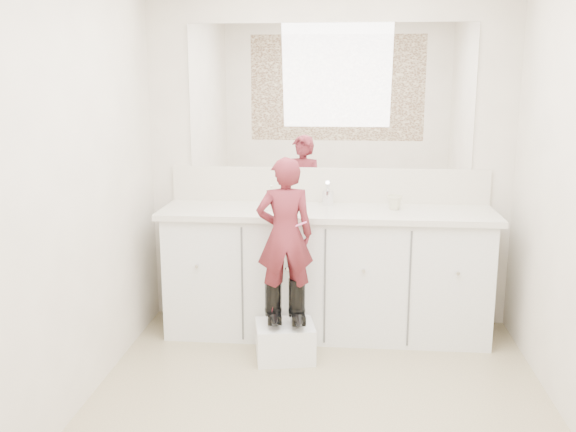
# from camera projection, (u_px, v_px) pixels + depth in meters

# --- Properties ---
(floor) EXTENTS (3.00, 3.00, 0.00)m
(floor) POSITION_uv_depth(u_px,v_px,m) (317.00, 421.00, 3.39)
(floor) COLOR #837256
(floor) RESTS_ON ground
(wall_back) EXTENTS (2.60, 0.00, 2.60)m
(wall_back) POSITION_uv_depth(u_px,v_px,m) (329.00, 159.00, 4.59)
(wall_back) COLOR beige
(wall_back) RESTS_ON floor
(wall_front) EXTENTS (2.60, 0.00, 2.60)m
(wall_front) POSITION_uv_depth(u_px,v_px,m) (294.00, 303.00, 1.67)
(wall_front) COLOR beige
(wall_front) RESTS_ON floor
(wall_left) EXTENTS (0.00, 3.00, 3.00)m
(wall_left) POSITION_uv_depth(u_px,v_px,m) (64.00, 193.00, 3.25)
(wall_left) COLOR beige
(wall_left) RESTS_ON floor
(vanity_cabinet) EXTENTS (2.20, 0.55, 0.85)m
(vanity_cabinet) POSITION_uv_depth(u_px,v_px,m) (326.00, 274.00, 4.49)
(vanity_cabinet) COLOR silver
(vanity_cabinet) RESTS_ON floor
(countertop) EXTENTS (2.28, 0.58, 0.04)m
(countertop) POSITION_uv_depth(u_px,v_px,m) (327.00, 213.00, 4.38)
(countertop) COLOR beige
(countertop) RESTS_ON vanity_cabinet
(backsplash) EXTENTS (2.28, 0.03, 0.25)m
(backsplash) POSITION_uv_depth(u_px,v_px,m) (329.00, 185.00, 4.62)
(backsplash) COLOR beige
(backsplash) RESTS_ON countertop
(mirror) EXTENTS (2.00, 0.02, 1.00)m
(mirror) POSITION_uv_depth(u_px,v_px,m) (330.00, 97.00, 4.49)
(mirror) COLOR white
(mirror) RESTS_ON wall_back
(dot_panel) EXTENTS (2.00, 0.01, 1.20)m
(dot_panel) POSITION_uv_depth(u_px,v_px,m) (295.00, 129.00, 1.59)
(dot_panel) COLOR #472819
(dot_panel) RESTS_ON wall_front
(faucet) EXTENTS (0.08, 0.08, 0.10)m
(faucet) POSITION_uv_depth(u_px,v_px,m) (328.00, 198.00, 4.52)
(faucet) COLOR silver
(faucet) RESTS_ON countertop
(cup) EXTENTS (0.14, 0.14, 0.10)m
(cup) POSITION_uv_depth(u_px,v_px,m) (395.00, 202.00, 4.38)
(cup) COLOR beige
(cup) RESTS_ON countertop
(soap_bottle) EXTENTS (0.08, 0.08, 0.17)m
(soap_bottle) POSITION_uv_depth(u_px,v_px,m) (271.00, 197.00, 4.37)
(soap_bottle) COLOR white
(soap_bottle) RESTS_ON countertop
(step_stool) EXTENTS (0.42, 0.37, 0.23)m
(step_stool) POSITION_uv_depth(u_px,v_px,m) (285.00, 341.00, 4.11)
(step_stool) COLOR white
(step_stool) RESTS_ON floor
(boot_left) EXTENTS (0.15, 0.22, 0.30)m
(boot_left) POSITION_uv_depth(u_px,v_px,m) (273.00, 301.00, 4.06)
(boot_left) COLOR black
(boot_left) RESTS_ON step_stool
(boot_right) EXTENTS (0.15, 0.22, 0.30)m
(boot_right) POSITION_uv_depth(u_px,v_px,m) (297.00, 302.00, 4.05)
(boot_right) COLOR black
(boot_right) RESTS_ON step_stool
(toddler) EXTENTS (0.39, 0.30, 0.97)m
(toddler) POSITION_uv_depth(u_px,v_px,m) (285.00, 235.00, 3.96)
(toddler) COLOR #9C303B
(toddler) RESTS_ON step_stool
(toothbrush) EXTENTS (0.14, 0.04, 0.06)m
(toothbrush) POSITION_uv_depth(u_px,v_px,m) (296.00, 226.00, 3.93)
(toothbrush) COLOR pink
(toothbrush) RESTS_ON toddler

